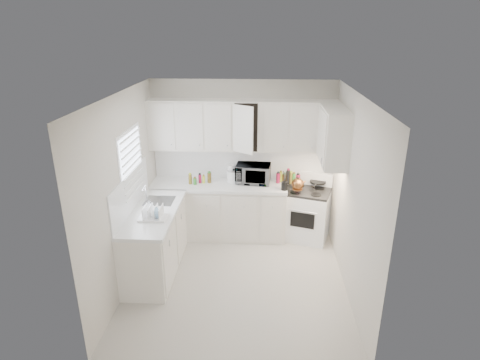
# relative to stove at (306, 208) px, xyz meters

# --- Properties ---
(floor) EXTENTS (3.20, 3.20, 0.00)m
(floor) POSITION_rel_stove_xyz_m (-1.07, -1.29, -0.55)
(floor) COLOR #BAB3AA
(floor) RESTS_ON ground
(ceiling) EXTENTS (3.20, 3.20, 0.00)m
(ceiling) POSITION_rel_stove_xyz_m (-1.07, -1.29, 2.05)
(ceiling) COLOR white
(ceiling) RESTS_ON ground
(wall_back) EXTENTS (3.00, 0.00, 3.00)m
(wall_back) POSITION_rel_stove_xyz_m (-1.07, 0.31, 0.75)
(wall_back) COLOR beige
(wall_back) RESTS_ON ground
(wall_front) EXTENTS (3.00, 0.00, 3.00)m
(wall_front) POSITION_rel_stove_xyz_m (-1.07, -2.89, 0.75)
(wall_front) COLOR beige
(wall_front) RESTS_ON ground
(wall_left) EXTENTS (0.00, 3.20, 3.20)m
(wall_left) POSITION_rel_stove_xyz_m (-2.57, -1.29, 0.75)
(wall_left) COLOR beige
(wall_left) RESTS_ON ground
(wall_right) EXTENTS (0.00, 3.20, 3.20)m
(wall_right) POSITION_rel_stove_xyz_m (0.43, -1.29, 0.75)
(wall_right) COLOR beige
(wall_right) RESTS_ON ground
(window_blinds) EXTENTS (0.06, 0.96, 1.06)m
(window_blinds) POSITION_rel_stove_xyz_m (-2.55, -0.94, 1.00)
(window_blinds) COLOR white
(window_blinds) RESTS_ON wall_left
(lower_cabinets_back) EXTENTS (2.22, 0.60, 0.90)m
(lower_cabinets_back) POSITION_rel_stove_xyz_m (-1.46, 0.01, -0.10)
(lower_cabinets_back) COLOR beige
(lower_cabinets_back) RESTS_ON floor
(lower_cabinets_left) EXTENTS (0.60, 1.60, 0.90)m
(lower_cabinets_left) POSITION_rel_stove_xyz_m (-2.27, -1.09, -0.10)
(lower_cabinets_left) COLOR beige
(lower_cabinets_left) RESTS_ON floor
(countertop_back) EXTENTS (2.24, 0.64, 0.05)m
(countertop_back) POSITION_rel_stove_xyz_m (-1.46, -0.00, 0.37)
(countertop_back) COLOR silver
(countertop_back) RESTS_ON lower_cabinets_back
(countertop_left) EXTENTS (0.64, 1.62, 0.05)m
(countertop_left) POSITION_rel_stove_xyz_m (-2.26, -1.09, 0.37)
(countertop_left) COLOR silver
(countertop_left) RESTS_ON lower_cabinets_left
(backsplash_back) EXTENTS (2.98, 0.02, 0.55)m
(backsplash_back) POSITION_rel_stove_xyz_m (-1.07, 0.30, 0.67)
(backsplash_back) COLOR silver
(backsplash_back) RESTS_ON wall_back
(backsplash_left) EXTENTS (0.02, 1.60, 0.55)m
(backsplash_left) POSITION_rel_stove_xyz_m (-2.56, -1.09, 0.67)
(backsplash_left) COLOR silver
(backsplash_left) RESTS_ON wall_left
(upper_cabinets_back) EXTENTS (3.00, 0.33, 0.80)m
(upper_cabinets_back) POSITION_rel_stove_xyz_m (-1.07, 0.14, 0.95)
(upper_cabinets_back) COLOR beige
(upper_cabinets_back) RESTS_ON wall_back
(upper_cabinets_right) EXTENTS (0.33, 0.90, 0.80)m
(upper_cabinets_right) POSITION_rel_stove_xyz_m (0.26, -0.47, 0.95)
(upper_cabinets_right) COLOR beige
(upper_cabinets_right) RESTS_ON wall_right
(sink) EXTENTS (0.42, 0.38, 0.30)m
(sink) POSITION_rel_stove_xyz_m (-2.26, -0.74, 0.52)
(sink) COLOR gray
(sink) RESTS_ON countertop_left
(stove) EXTENTS (0.86, 0.78, 1.11)m
(stove) POSITION_rel_stove_xyz_m (0.00, 0.00, 0.00)
(stove) COLOR white
(stove) RESTS_ON floor
(tea_kettle) EXTENTS (0.25, 0.22, 0.22)m
(tea_kettle) POSITION_rel_stove_xyz_m (-0.18, -0.16, 0.50)
(tea_kettle) COLOR brown
(tea_kettle) RESTS_ON stove
(frying_pan) EXTENTS (0.41, 0.51, 0.04)m
(frying_pan) POSITION_rel_stove_xyz_m (0.18, 0.16, 0.41)
(frying_pan) COLOR black
(frying_pan) RESTS_ON stove
(microwave) EXTENTS (0.58, 0.36, 0.38)m
(microwave) POSITION_rel_stove_xyz_m (-0.90, 0.10, 0.59)
(microwave) COLOR gray
(microwave) RESTS_ON countertop_back
(rice_cooker) EXTENTS (0.24, 0.24, 0.22)m
(rice_cooker) POSITION_rel_stove_xyz_m (-1.22, 0.13, 0.51)
(rice_cooker) COLOR white
(rice_cooker) RESTS_ON countertop_back
(paper_towel) EXTENTS (0.12, 0.12, 0.27)m
(paper_towel) POSITION_rel_stove_xyz_m (-1.27, 0.17, 0.53)
(paper_towel) COLOR white
(paper_towel) RESTS_ON countertop_back
(utensil_crock) EXTENTS (0.13, 0.13, 0.33)m
(utensil_crock) POSITION_rel_stove_xyz_m (-0.39, -0.21, 0.56)
(utensil_crock) COLOR black
(utensil_crock) RESTS_ON countertop_back
(dish_rack) EXTENTS (0.37, 0.28, 0.20)m
(dish_rack) POSITION_rel_stove_xyz_m (-2.21, -1.32, 0.50)
(dish_rack) COLOR white
(dish_rack) RESTS_ON countertop_left
(spice_left_0) EXTENTS (0.06, 0.06, 0.13)m
(spice_left_0) POSITION_rel_stove_xyz_m (-1.92, 0.13, 0.46)
(spice_left_0) COLOR olive
(spice_left_0) RESTS_ON countertop_back
(spice_left_1) EXTENTS (0.06, 0.06, 0.13)m
(spice_left_1) POSITION_rel_stove_xyz_m (-1.85, 0.04, 0.46)
(spice_left_1) COLOR #2C7D29
(spice_left_1) RESTS_ON countertop_back
(spice_left_2) EXTENTS (0.06, 0.06, 0.13)m
(spice_left_2) POSITION_rel_stove_xyz_m (-1.77, 0.13, 0.46)
(spice_left_2) COLOR #A7163E
(spice_left_2) RESTS_ON countertop_back
(spice_left_3) EXTENTS (0.06, 0.06, 0.13)m
(spice_left_3) POSITION_rel_stove_xyz_m (-1.70, 0.04, 0.46)
(spice_left_3) COLOR #B8CD30
(spice_left_3) RESTS_ON countertop_back
(spice_left_4) EXTENTS (0.06, 0.06, 0.13)m
(spice_left_4) POSITION_rel_stove_xyz_m (-1.62, 0.13, 0.46)
(spice_left_4) COLOR brown
(spice_left_4) RESTS_ON countertop_back
(sauce_right_0) EXTENTS (0.06, 0.06, 0.19)m
(sauce_right_0) POSITION_rel_stove_xyz_m (-0.49, 0.17, 0.49)
(sauce_right_0) COLOR #A7163E
(sauce_right_0) RESTS_ON countertop_back
(sauce_right_1) EXTENTS (0.06, 0.06, 0.19)m
(sauce_right_1) POSITION_rel_stove_xyz_m (-0.44, 0.11, 0.49)
(sauce_right_1) COLOR #B8CD30
(sauce_right_1) RESTS_ON countertop_back
(sauce_right_2) EXTENTS (0.06, 0.06, 0.19)m
(sauce_right_2) POSITION_rel_stove_xyz_m (-0.38, 0.17, 0.49)
(sauce_right_2) COLOR brown
(sauce_right_2) RESTS_ON countertop_back
(sauce_right_3) EXTENTS (0.06, 0.06, 0.19)m
(sauce_right_3) POSITION_rel_stove_xyz_m (-0.33, 0.11, 0.49)
(sauce_right_3) COLOR black
(sauce_right_3) RESTS_ON countertop_back
(sauce_right_4) EXTENTS (0.06, 0.06, 0.19)m
(sauce_right_4) POSITION_rel_stove_xyz_m (-0.27, 0.17, 0.49)
(sauce_right_4) COLOR olive
(sauce_right_4) RESTS_ON countertop_back
(sauce_right_5) EXTENTS (0.06, 0.06, 0.19)m
(sauce_right_5) POSITION_rel_stove_xyz_m (-0.22, 0.11, 0.49)
(sauce_right_5) COLOR #2C7D29
(sauce_right_5) RESTS_ON countertop_back
(sauce_right_6) EXTENTS (0.06, 0.06, 0.19)m
(sauce_right_6) POSITION_rel_stove_xyz_m (-0.16, 0.17, 0.49)
(sauce_right_6) COLOR #A7163E
(sauce_right_6) RESTS_ON countertop_back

